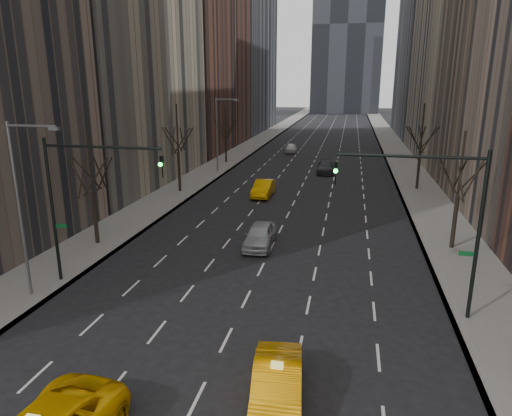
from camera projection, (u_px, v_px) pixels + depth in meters
The scene contains 17 objects.
sidewalk_left at pixel (252, 145), 80.94m from camera, with size 4.50×320.00×0.15m, color slate.
sidewalk_right at pixel (395, 149), 76.17m from camera, with size 4.50×320.00×0.15m, color slate.
bld_left_far at pixel (190, 11), 73.11m from camera, with size 14.00×28.00×44.00m, color brown.
tree_lw_b at pixel (93, 193), 30.84m from camera, with size 3.36×3.50×7.82m.
tree_lw_c at pixel (178, 153), 45.85m from camera, with size 3.36×3.50×8.74m.
tree_lw_d at pixel (226, 137), 62.97m from camera, with size 3.36×3.50×7.36m.
tree_rw_b at pixel (458, 196), 29.94m from camera, with size 3.36×3.50×7.82m.
tree_rw_c at pixel (420, 152), 46.85m from camera, with size 3.36×3.50×8.74m.
traffic_mast_left at pixel (78, 189), 24.13m from camera, with size 6.69×0.39×8.00m.
traffic_mast_right at pixel (442, 207), 20.59m from camera, with size 6.69×0.39×8.00m.
streetlight_near at pixel (23, 194), 22.55m from camera, with size 2.83×0.22×9.00m.
streetlight_far at pixel (219, 127), 55.59m from camera, with size 2.83×0.22×9.00m.
taxi_sedan at pixel (277, 388), 15.66m from camera, with size 1.69×4.83×1.59m, color #F99D05.
silver_sedan_ahead at pixel (260, 235), 31.27m from camera, with size 1.88×4.67×1.59m, color #A5A8AD.
far_taxi at pixel (263, 188), 45.10m from camera, with size 1.67×4.79×1.58m, color #F1A605.
far_suv_grey at pixel (326, 167), 56.73m from camera, with size 2.06×5.06×1.47m, color #2E2E33.
far_car_white at pixel (291, 148), 73.02m from camera, with size 1.70×4.22×1.44m, color silver.
Camera 1 is at (4.88, -9.14, 10.95)m, focal length 32.00 mm.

